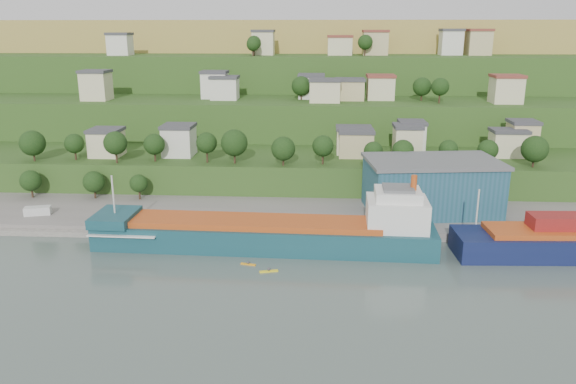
# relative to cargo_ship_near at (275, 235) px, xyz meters

# --- Properties ---
(ground) EXTENTS (500.00, 500.00, 0.00)m
(ground) POSITION_rel_cargo_ship_near_xyz_m (-2.05, -9.54, -2.93)
(ground) COLOR #4D5E56
(ground) RESTS_ON ground
(quay) EXTENTS (220.00, 26.00, 4.00)m
(quay) POSITION_rel_cargo_ship_near_xyz_m (17.95, 18.46, -2.93)
(quay) COLOR slate
(quay) RESTS_ON ground
(pebble_beach) EXTENTS (40.00, 18.00, 2.40)m
(pebble_beach) POSITION_rel_cargo_ship_near_xyz_m (-57.05, 12.46, -2.93)
(pebble_beach) COLOR slate
(pebble_beach) RESTS_ON ground
(hillside) EXTENTS (360.00, 210.76, 96.00)m
(hillside) POSITION_rel_cargo_ship_near_xyz_m (-2.02, 159.17, -2.85)
(hillside) COLOR #284719
(hillside) RESTS_ON ground
(cargo_ship_near) EXTENTS (71.61, 13.30, 18.33)m
(cargo_ship_near) POSITION_rel_cargo_ship_near_xyz_m (0.00, 0.00, 0.00)
(cargo_ship_near) COLOR #123C46
(cargo_ship_near) RESTS_ON ground
(warehouse) EXTENTS (33.08, 22.63, 12.80)m
(warehouse) POSITION_rel_cargo_ship_near_xyz_m (35.97, 21.20, 5.51)
(warehouse) COLOR #1E4D5C
(warehouse) RESTS_ON quay
(caravan) EXTENTS (6.35, 3.94, 2.76)m
(caravan) POSITION_rel_cargo_ship_near_xyz_m (-57.64, 12.67, -0.35)
(caravan) COLOR silver
(caravan) RESTS_ON pebble_beach
(dinghy) EXTENTS (4.12, 1.95, 0.79)m
(dinghy) POSITION_rel_cargo_ship_near_xyz_m (-43.26, 9.28, -1.33)
(dinghy) COLOR silver
(dinghy) RESTS_ON pebble_beach
(kayak_orange) EXTENTS (3.11, 1.21, 0.77)m
(kayak_orange) POSITION_rel_cargo_ship_near_xyz_m (-4.48, -9.17, -2.70)
(kayak_orange) COLOR orange
(kayak_orange) RESTS_ON ground
(kayak_yellow) EXTENTS (3.59, 1.52, 0.89)m
(kayak_yellow) POSITION_rel_cargo_ship_near_xyz_m (-0.15, -12.27, -2.67)
(kayak_yellow) COLOR yellow
(kayak_yellow) RESTS_ON ground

